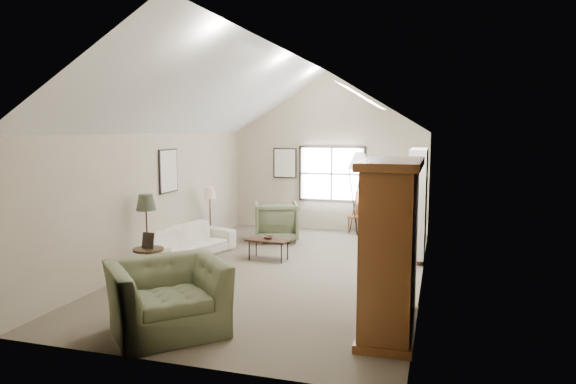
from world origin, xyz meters
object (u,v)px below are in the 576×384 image
(armoire, at_px, (390,248))
(armchair_far, at_px, (276,221))
(coffee_table, at_px, (268,249))
(side_chair, at_px, (358,213))
(side_table, at_px, (149,263))
(sofa, at_px, (187,241))
(armchair_near, at_px, (167,297))

(armoire, bearing_deg, armchair_far, 122.68)
(coffee_table, bearing_deg, side_chair, 67.15)
(coffee_table, relative_size, side_table, 1.57)
(sofa, height_order, side_chair, side_chair)
(armchair_near, height_order, armchair_far, armchair_far)
(sofa, bearing_deg, side_table, -158.24)
(armoire, bearing_deg, sofa, 146.93)
(armchair_near, distance_m, coffee_table, 3.82)
(coffee_table, height_order, side_chair, side_chair)
(armoire, height_order, armchair_near, armoire)
(armchair_far, distance_m, side_chair, 2.17)
(armoire, distance_m, side_chair, 6.27)
(sofa, bearing_deg, coffee_table, -65.63)
(side_table, bearing_deg, side_chair, 59.32)
(armoire, bearing_deg, side_table, 163.89)
(side_table, relative_size, side_chair, 0.51)
(coffee_table, distance_m, side_table, 2.39)
(armchair_far, bearing_deg, coffee_table, 82.34)
(sofa, xyz_separation_m, armchair_far, (1.29, 1.93, 0.15))
(armchair_near, xyz_separation_m, armchair_far, (-0.34, 5.55, 0.00))
(armchair_near, bearing_deg, armchair_far, 49.07)
(side_chair, bearing_deg, side_table, -96.44)
(sofa, distance_m, coffee_table, 1.70)
(side_table, bearing_deg, coffee_table, 48.28)
(armchair_far, xyz_separation_m, side_table, (-1.19, -3.53, -0.19))
(sofa, distance_m, armchair_far, 2.32)
(armoire, bearing_deg, armchair_near, -163.52)
(sofa, xyz_separation_m, armchair_near, (1.63, -3.62, 0.15))
(armchair_far, distance_m, side_table, 3.73)
(coffee_table, xyz_separation_m, side_table, (-1.59, -1.78, 0.05))
(armoire, height_order, sofa, armoire)
(armoire, relative_size, side_chair, 2.13)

